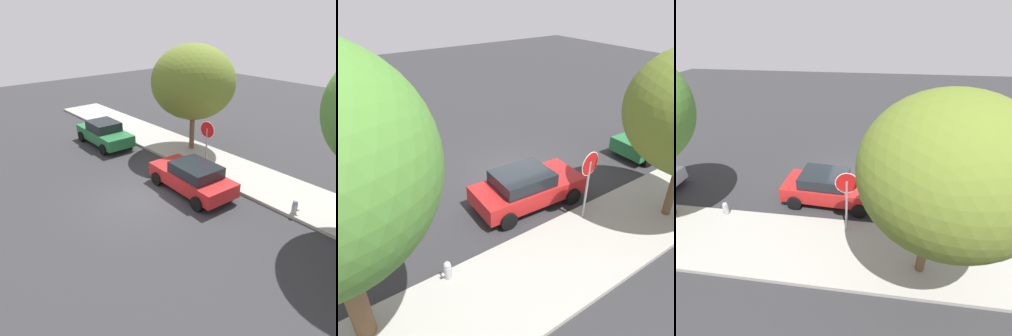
{
  "view_description": "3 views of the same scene",
  "coord_description": "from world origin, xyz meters",
  "views": [
    {
      "loc": [
        10.22,
        -7.06,
        7.3
      ],
      "look_at": [
        0.31,
        1.34,
        1.21
      ],
      "focal_mm": 35.0,
      "sensor_mm": 36.0,
      "label": 1
    },
    {
      "loc": [
        7.34,
        10.14,
        7.36
      ],
      "look_at": [
        0.99,
        0.95,
        0.94
      ],
      "focal_mm": 35.0,
      "sensor_mm": 36.0,
      "label": 2
    },
    {
      "loc": [
        -1.02,
        11.78,
        7.29
      ],
      "look_at": [
        0.53,
        0.54,
        0.77
      ],
      "focal_mm": 28.0,
      "sensor_mm": 36.0,
      "label": 3
    }
  ],
  "objects": [
    {
      "name": "ground_plane",
      "position": [
        0.0,
        0.0,
        0.0
      ],
      "size": [
        60.0,
        60.0,
        0.0
      ],
      "primitive_type": "plane",
      "color": "#2D2D30"
    },
    {
      "name": "fire_hydrant",
      "position": [
        5.02,
        3.94,
        0.36
      ],
      "size": [
        0.3,
        0.22,
        0.72
      ],
      "color": "#A5A5A8",
      "rests_on": "ground_plane"
    },
    {
      "name": "stop_sign",
      "position": [
        -0.07,
        4.15,
        1.86
      ],
      "size": [
        0.83,
        0.11,
        2.68
      ],
      "color": "gray",
      "rests_on": "ground_plane"
    },
    {
      "name": "street_tree_near_corner",
      "position": [
        -2.84,
        5.83,
        3.94
      ],
      "size": [
        4.68,
        4.68,
        5.98
      ],
      "color": "brown",
      "rests_on": "ground_plane"
    },
    {
      "name": "sidewalk_curb",
      "position": [
        0.0,
        5.22,
        0.07
      ],
      "size": [
        32.0,
        3.11,
        0.14
      ],
      "primitive_type": "cube",
      "color": "#9E9B93",
      "rests_on": "ground_plane"
    },
    {
      "name": "parked_car_green",
      "position": [
        -6.81,
        2.28,
        0.74
      ],
      "size": [
        4.24,
        2.08,
        1.47
      ],
      "color": "#236B38",
      "rests_on": "ground_plane"
    },
    {
      "name": "parked_car_red",
      "position": [
        0.95,
        2.23,
        0.73
      ],
      "size": [
        4.26,
        2.23,
        1.41
      ],
      "color": "red",
      "rests_on": "ground_plane"
    }
  ]
}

